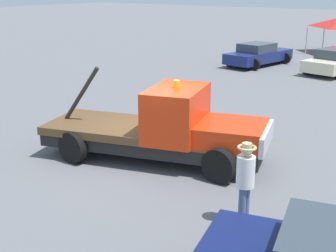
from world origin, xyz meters
TOP-DOWN VIEW (x-y plane):
  - ground_plane at (0.00, 0.00)m, footprint 160.00×160.00m
  - tow_truck at (0.36, 0.11)m, footprint 6.50×3.75m
  - person_near_truck at (3.75, -1.80)m, footprint 0.38×0.38m
  - parked_car_navy at (-4.59, 15.95)m, footprint 2.81×4.96m

SIDE VIEW (x-z plane):
  - ground_plane at x=0.00m, z-range 0.00..0.00m
  - parked_car_navy at x=-4.59m, z-range -0.02..1.32m
  - tow_truck at x=0.36m, z-range -0.35..2.16m
  - person_near_truck at x=3.75m, z-range 0.16..1.89m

